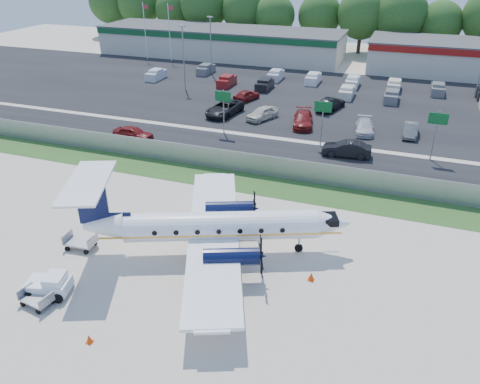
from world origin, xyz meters
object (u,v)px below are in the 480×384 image
(aircraft, at_px, (215,226))
(baggage_cart_far, at_px, (36,299))
(pushback_tug, at_px, (50,284))
(baggage_cart_near, at_px, (80,242))

(aircraft, bearing_deg, baggage_cart_far, -133.34)
(pushback_tug, distance_m, baggage_cart_near, 4.83)
(pushback_tug, bearing_deg, baggage_cart_far, -92.94)
(pushback_tug, xyz_separation_m, baggage_cart_near, (-1.28, 4.66, -0.14))
(aircraft, bearing_deg, pushback_tug, -137.38)
(pushback_tug, height_order, baggage_cart_near, pushback_tug)
(aircraft, xyz_separation_m, baggage_cart_near, (-9.15, -2.58, -1.70))
(baggage_cart_far, bearing_deg, baggage_cart_near, 101.80)
(baggage_cart_near, bearing_deg, baggage_cart_far, -78.20)
(pushback_tug, distance_m, baggage_cart_far, 1.18)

